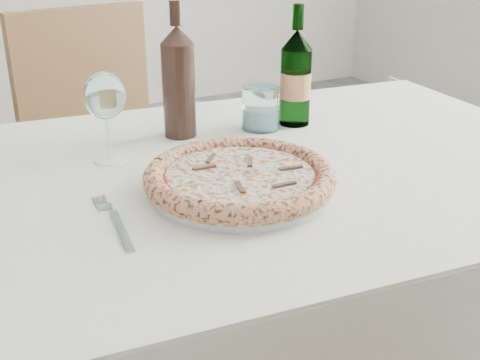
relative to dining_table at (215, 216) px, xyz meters
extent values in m
cube|color=brown|center=(0.00, 0.00, 0.06)|extent=(1.44, 0.91, 0.04)
cube|color=white|center=(0.00, 0.00, 0.09)|extent=(1.51, 0.98, 0.01)
cube|color=white|center=(0.00, 0.42, -0.03)|extent=(1.43, 0.01, 0.22)
cylinder|color=brown|center=(0.63, 0.33, -0.31)|extent=(0.06, 0.06, 0.71)
cube|color=brown|center=(0.04, 0.76, -0.22)|extent=(0.51, 0.51, 0.04)
cube|color=brown|center=(0.00, 0.95, 0.03)|extent=(0.43, 0.12, 0.46)
cylinder|color=brown|center=(0.18, 0.97, -0.45)|extent=(0.04, 0.04, 0.43)
cylinder|color=brown|center=(0.25, 0.61, -0.45)|extent=(0.04, 0.04, 0.43)
cylinder|color=brown|center=(-0.18, 0.90, -0.45)|extent=(0.04, 0.04, 0.43)
cylinder|color=brown|center=(-0.11, 0.54, -0.45)|extent=(0.04, 0.04, 0.43)
cylinder|color=white|center=(0.00, -0.10, 0.10)|extent=(0.29, 0.29, 0.01)
torus|color=white|center=(0.00, -0.10, 0.10)|extent=(0.29, 0.29, 0.01)
cylinder|color=#E8B873|center=(0.00, -0.10, 0.11)|extent=(0.30, 0.30, 0.01)
torus|color=tan|center=(0.00, -0.10, 0.12)|extent=(0.31, 0.31, 0.03)
cylinder|color=#B62917|center=(0.00, -0.10, 0.12)|extent=(0.26, 0.26, 0.00)
cylinder|color=beige|center=(0.00, -0.10, 0.12)|extent=(0.24, 0.24, 0.00)
cube|color=brown|center=(0.03, -0.10, 0.12)|extent=(0.04, 0.01, 0.00)
cube|color=brown|center=(0.02, -0.06, 0.12)|extent=(0.03, 0.04, 0.00)
cube|color=brown|center=(-0.03, -0.04, 0.12)|extent=(0.03, 0.04, 0.00)
cube|color=brown|center=(-0.04, -0.10, 0.12)|extent=(0.04, 0.01, 0.00)
cube|color=brown|center=(-0.03, -0.15, 0.12)|extent=(0.03, 0.04, 0.00)
cube|color=brown|center=(0.04, -0.16, 0.12)|extent=(0.03, 0.04, 0.00)
cube|color=gray|center=(-0.21, -0.14, 0.09)|extent=(0.02, 0.13, 0.00)
cube|color=gray|center=(-0.21, -0.06, 0.09)|extent=(0.02, 0.02, 0.00)
cylinder|color=gray|center=(-0.22, -0.04, 0.09)|extent=(0.00, 0.03, 0.00)
cylinder|color=gray|center=(-0.22, -0.04, 0.09)|extent=(0.00, 0.03, 0.00)
cylinder|color=gray|center=(-0.21, -0.04, 0.09)|extent=(0.00, 0.03, 0.00)
cylinder|color=gray|center=(-0.21, -0.04, 0.09)|extent=(0.00, 0.03, 0.00)
cylinder|color=white|center=(-0.15, 0.13, 0.09)|extent=(0.06, 0.06, 0.00)
cylinder|color=white|center=(-0.15, 0.13, 0.13)|extent=(0.01, 0.01, 0.08)
ellipsoid|color=white|center=(-0.15, 0.13, 0.21)|extent=(0.07, 0.07, 0.09)
cylinder|color=white|center=(0.19, 0.17, 0.13)|extent=(0.08, 0.08, 0.09)
cylinder|color=silver|center=(0.19, 0.17, 0.11)|extent=(0.07, 0.07, 0.04)
cylinder|color=#2F612F|center=(0.27, 0.16, 0.17)|extent=(0.06, 0.06, 0.16)
cone|color=#2F612F|center=(0.27, 0.16, 0.27)|extent=(0.06, 0.06, 0.04)
cylinder|color=#2F612F|center=(0.27, 0.16, 0.32)|extent=(0.02, 0.02, 0.05)
cylinder|color=tan|center=(0.27, 0.16, 0.17)|extent=(0.07, 0.07, 0.06)
cylinder|color=black|center=(0.02, 0.20, 0.18)|extent=(0.07, 0.07, 0.19)
cone|color=black|center=(0.02, 0.20, 0.29)|extent=(0.07, 0.07, 0.03)
cylinder|color=black|center=(0.02, 0.20, 0.33)|extent=(0.02, 0.02, 0.05)
camera|label=1|loc=(-0.41, -0.89, 0.49)|focal=45.00mm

